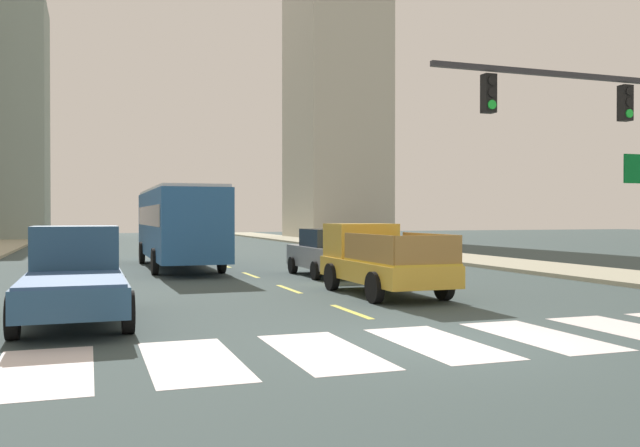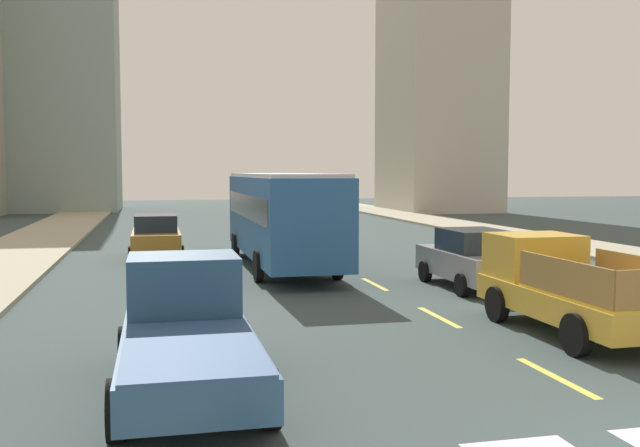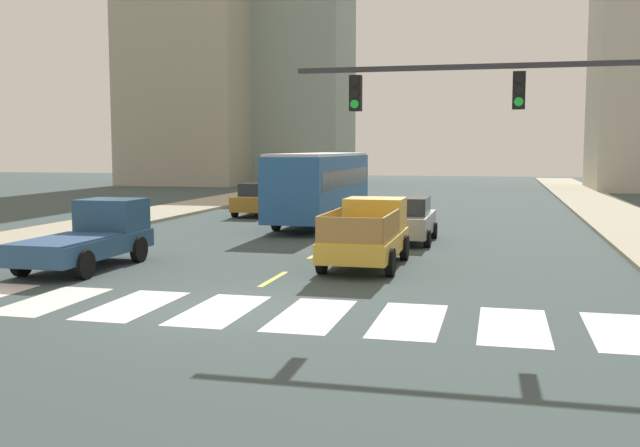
{
  "view_description": "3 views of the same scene",
  "coord_description": "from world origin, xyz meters",
  "px_view_note": "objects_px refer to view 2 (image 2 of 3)",
  "views": [
    {
      "loc": [
        -5.65,
        -10.14,
        2.18
      ],
      "look_at": [
        2.08,
        12.16,
        1.92
      ],
      "focal_mm": 37.46,
      "sensor_mm": 36.0,
      "label": 1
    },
    {
      "loc": [
        -6.41,
        -6.41,
        3.39
      ],
      "look_at": [
        -1.09,
        16.58,
        1.67
      ],
      "focal_mm": 40.16,
      "sensor_mm": 36.0,
      "label": 2
    },
    {
      "loc": [
        5.93,
        -15.0,
        3.56
      ],
      "look_at": [
        0.54,
        7.16,
        1.22
      ],
      "focal_mm": 41.41,
      "sensor_mm": 36.0,
      "label": 3
    }
  ],
  "objects_px": {
    "sedan_far": "(156,237)",
    "pickup_dark": "(187,330)",
    "city_bus": "(281,213)",
    "pickup_stakebed": "(564,287)",
    "sedan_mid": "(472,259)"
  },
  "relations": [
    {
      "from": "pickup_stakebed",
      "to": "city_bus",
      "type": "xyz_separation_m",
      "value": [
        -4.17,
        11.04,
        1.02
      ]
    },
    {
      "from": "pickup_dark",
      "to": "city_bus",
      "type": "distance_m",
      "value": 13.96
    },
    {
      "from": "city_bus",
      "to": "sedan_far",
      "type": "xyz_separation_m",
      "value": [
        -4.28,
        3.88,
        -1.09
      ]
    },
    {
      "from": "pickup_stakebed",
      "to": "city_bus",
      "type": "distance_m",
      "value": 11.85
    },
    {
      "from": "city_bus",
      "to": "sedan_mid",
      "type": "height_order",
      "value": "city_bus"
    },
    {
      "from": "sedan_far",
      "to": "pickup_dark",
      "type": "bearing_deg",
      "value": -91.16
    },
    {
      "from": "sedan_far",
      "to": "sedan_mid",
      "type": "height_order",
      "value": "same"
    },
    {
      "from": "pickup_dark",
      "to": "sedan_far",
      "type": "xyz_separation_m",
      "value": [
        -0.44,
        17.26,
        -0.06
      ]
    },
    {
      "from": "pickup_dark",
      "to": "sedan_far",
      "type": "height_order",
      "value": "pickup_dark"
    },
    {
      "from": "city_bus",
      "to": "sedan_far",
      "type": "relative_size",
      "value": 2.45
    },
    {
      "from": "pickup_dark",
      "to": "city_bus",
      "type": "height_order",
      "value": "city_bus"
    },
    {
      "from": "sedan_mid",
      "to": "city_bus",
      "type": "bearing_deg",
      "value": 131.6
    },
    {
      "from": "pickup_stakebed",
      "to": "pickup_dark",
      "type": "distance_m",
      "value": 8.35
    },
    {
      "from": "pickup_stakebed",
      "to": "sedan_mid",
      "type": "bearing_deg",
      "value": 84.11
    },
    {
      "from": "pickup_dark",
      "to": "sedan_far",
      "type": "bearing_deg",
      "value": 90.04
    }
  ]
}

